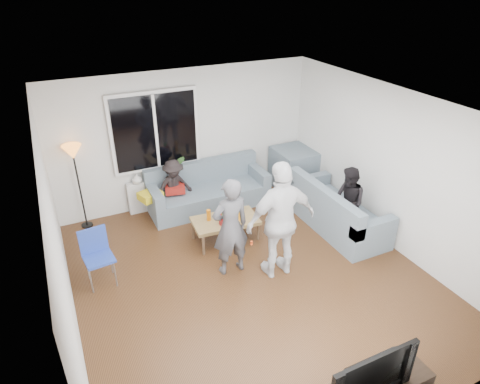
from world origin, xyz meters
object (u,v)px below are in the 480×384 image
player_left (230,227)px  sofa_right_section (338,206)px  spectator_back (174,188)px  side_chair (99,259)px  player_right (281,221)px  coffee_table (226,229)px  spectator_right (348,202)px  sofa_back_section (209,187)px  television (367,370)px  floor_lamp (80,188)px

player_left → sofa_right_section: bearing=-173.3°
player_left → spectator_back: 2.05m
side_chair → player_right: size_ratio=0.47×
coffee_table → player_right: size_ratio=0.60×
spectator_right → coffee_table: bearing=-101.8°
coffee_table → spectator_right: 2.14m
sofa_back_section → television: 4.79m
side_chair → player_left: bearing=-23.5°
coffee_table → floor_lamp: (-2.11, 1.47, 0.58)m
sofa_right_section → television: television is taller
floor_lamp → spectator_back: floor_lamp is taller
sofa_back_section → side_chair: size_ratio=2.67×
floor_lamp → spectator_right: floor_lamp is taller
side_chair → player_right: (2.49, -0.90, 0.49)m
player_right → spectator_right: bearing=-163.6°
player_left → player_right: 0.75m
sofa_right_section → spectator_right: spectator_right is taller
side_chair → spectator_back: spectator_back is taller
side_chair → television: (2.03, -3.33, 0.29)m
player_left → floor_lamp: bearing=-52.2°
sofa_back_section → television: television is taller
sofa_back_section → sofa_right_section: size_ratio=1.15×
player_left → spectator_right: player_left is taller
side_chair → floor_lamp: (0.00, 1.73, 0.35)m
sofa_back_section → spectator_right: spectator_right is taller
television → player_left: bearing=93.8°
coffee_table → player_right: player_right is taller
spectator_right → spectator_back: 3.14m
sofa_right_section → coffee_table: bearing=75.7°
coffee_table → spectator_right: bearing=-20.5°
side_chair → spectator_back: size_ratio=0.79×
coffee_table → side_chair: bearing=-173.1°
player_right → spectator_right: 1.66m
player_right → spectator_right: player_right is taller
television → side_chair: bearing=121.3°
television → sofa_back_section: bearing=87.1°
coffee_table → side_chair: (-2.11, -0.25, 0.23)m
television → spectator_right: bearing=54.4°
television → sofa_right_section: bearing=56.6°
sofa_back_section → spectator_back: size_ratio=2.10×
floor_lamp → player_left: player_left is taller
player_left → television: bearing=92.6°
spectator_right → spectator_back: spectator_right is taller
floor_lamp → spectator_right: 4.63m
sofa_right_section → spectator_right: size_ratio=1.60×
floor_lamp → coffee_table: bearing=-34.9°
sofa_back_section → floor_lamp: size_ratio=1.47×
spectator_right → sofa_back_section: bearing=-128.2°
sofa_right_section → floor_lamp: bearing=64.2°
player_left → sofa_back_section: bearing=-103.4°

